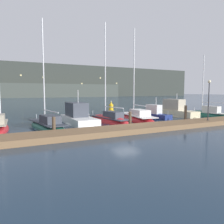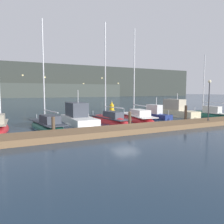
{
  "view_description": "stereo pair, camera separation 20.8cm",
  "coord_description": "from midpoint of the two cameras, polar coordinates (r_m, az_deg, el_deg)",
  "views": [
    {
      "loc": [
        -10.94,
        -18.27,
        3.48
      ],
      "look_at": [
        0.0,
        2.99,
        1.2
      ],
      "focal_mm": 35.0,
      "sensor_mm": 36.0,
      "label": 1
    },
    {
      "loc": [
        -10.75,
        -18.36,
        3.48
      ],
      "look_at": [
        0.0,
        2.99,
        1.2
      ],
      "focal_mm": 35.0,
      "sensor_mm": 36.0,
      "label": 2
    }
  ],
  "objects": [
    {
      "name": "motorboat_berth_7",
      "position": [
        28.79,
        11.18,
        -1.09
      ],
      "size": [
        2.0,
        4.8,
        3.36
      ],
      "color": "navy",
      "rests_on": "ground"
    },
    {
      "name": "hillside_backdrop",
      "position": [
        135.93,
        -23.69,
        7.3
      ],
      "size": [
        240.0,
        23.0,
        19.45
      ],
      "color": "#333833",
      "rests_on": "ground"
    },
    {
      "name": "mooring_pile_1",
      "position": [
        18.14,
        -15.26,
        -3.49
      ],
      "size": [
        0.28,
        0.28,
        1.44
      ],
      "primitive_type": "cylinder",
      "color": "#4C3D2D",
      "rests_on": "ground"
    },
    {
      "name": "sailboat_berth_2",
      "position": [
        22.12,
        -27.32,
        -3.71
      ],
      "size": [
        1.65,
        5.73,
        8.17
      ],
      "color": "red",
      "rests_on": "ground"
    },
    {
      "name": "motorboat_berth_8",
      "position": [
        31.71,
        16.3,
        -0.32
      ],
      "size": [
        2.49,
        6.91,
        3.88
      ],
      "color": "beige",
      "rests_on": "ground"
    },
    {
      "name": "sailboat_berth_3",
      "position": [
        21.91,
        -16.78,
        -3.53
      ],
      "size": [
        3.16,
        7.79,
        10.93
      ],
      "color": "#195647",
      "rests_on": "ground"
    },
    {
      "name": "mooring_pile_2",
      "position": [
        20.8,
        4.45,
        -2.02
      ],
      "size": [
        0.28,
        0.28,
        1.56
      ],
      "primitive_type": "cylinder",
      "color": "#4C3D2D",
      "rests_on": "ground"
    },
    {
      "name": "sailboat_berth_5",
      "position": [
        24.55,
        -1.12,
        -2.43
      ],
      "size": [
        2.79,
        7.98,
        11.94
      ],
      "color": "red",
      "rests_on": "ground"
    },
    {
      "name": "dock_lamppost",
      "position": [
        24.72,
        23.77,
        4.42
      ],
      "size": [
        0.32,
        0.32,
        4.18
      ],
      "color": "#2D2D33",
      "rests_on": "dock"
    },
    {
      "name": "sailboat_berth_9",
      "position": [
        32.89,
        23.16,
        -0.83
      ],
      "size": [
        2.74,
        7.0,
        9.26
      ],
      "color": "#195647",
      "rests_on": "ground"
    },
    {
      "name": "channel_buoy",
      "position": [
        37.88,
        -0.38,
        1.18
      ],
      "size": [
        1.13,
        1.13,
        1.81
      ],
      "color": "gold",
      "rests_on": "ground"
    },
    {
      "name": "ground_plane",
      "position": [
        21.57,
        3.36,
        -3.85
      ],
      "size": [
        400.0,
        400.0,
        0.0
      ],
      "primitive_type": "plane",
      "color": "#1E3347"
    },
    {
      "name": "motorboat_berth_4",
      "position": [
        23.58,
        -9.04,
        -2.04
      ],
      "size": [
        2.49,
        7.17,
        4.12
      ],
      "color": "white",
      "rests_on": "ground"
    },
    {
      "name": "mooring_pile_3",
      "position": [
        25.27,
        18.43,
        -0.54
      ],
      "size": [
        0.28,
        0.28,
        1.93
      ],
      "primitive_type": "cylinder",
      "color": "#4C3D2D",
      "rests_on": "ground"
    },
    {
      "name": "dock",
      "position": [
        19.52,
        6.98,
        -4.19
      ],
      "size": [
        35.32,
        2.8,
        0.45
      ],
      "primitive_type": "cube",
      "color": "brown",
      "rests_on": "ground"
    },
    {
      "name": "sailboat_berth_6",
      "position": [
        26.21,
        6.12,
        -1.95
      ],
      "size": [
        3.44,
        8.68,
        11.65
      ],
      "color": "red",
      "rests_on": "ground"
    }
  ]
}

